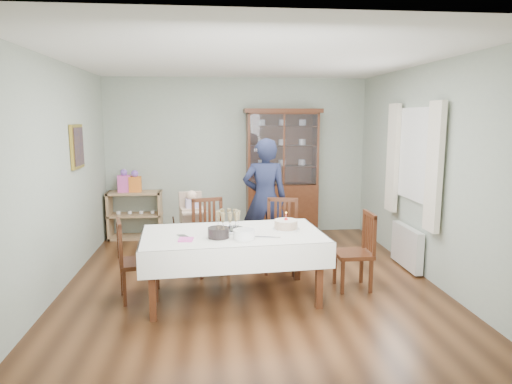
{
  "coord_description": "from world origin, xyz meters",
  "views": [
    {
      "loc": [
        -0.48,
        -5.43,
        2.03
      ],
      "look_at": [
        0.09,
        0.2,
        1.1
      ],
      "focal_mm": 32.0,
      "sensor_mm": 36.0,
      "label": 1
    }
  ],
  "objects": [
    {
      "name": "floor",
      "position": [
        0.0,
        0.0,
        0.0
      ],
      "size": [
        5.0,
        5.0,
        0.0
      ],
      "primitive_type": "plane",
      "color": "#593319",
      "rests_on": "ground"
    },
    {
      "name": "room_shell",
      "position": [
        0.0,
        0.53,
        1.7
      ],
      "size": [
        5.0,
        5.0,
        5.0
      ],
      "color": "#9EAA99",
      "rests_on": "floor"
    },
    {
      "name": "dining_table",
      "position": [
        -0.24,
        -0.5,
        0.38
      ],
      "size": [
        2.08,
        1.3,
        0.76
      ],
      "rotation": [
        0.0,
        0.0,
        0.08
      ],
      "color": "#492412",
      "rests_on": "floor"
    },
    {
      "name": "china_cabinet",
      "position": [
        0.75,
        2.26,
        1.12
      ],
      "size": [
        1.3,
        0.48,
        2.18
      ],
      "color": "#492412",
      "rests_on": "floor"
    },
    {
      "name": "sideboard",
      "position": [
        -1.75,
        2.28,
        0.4
      ],
      "size": [
        0.9,
        0.38,
        0.8
      ],
      "color": "tan",
      "rests_on": "floor"
    },
    {
      "name": "picture_frame",
      "position": [
        -2.22,
        0.8,
        1.65
      ],
      "size": [
        0.04,
        0.48,
        0.58
      ],
      "primitive_type": "cube",
      "color": "gold",
      "rests_on": "room_shell"
    },
    {
      "name": "window",
      "position": [
        2.22,
        0.3,
        1.55
      ],
      "size": [
        0.04,
        1.02,
        1.22
      ],
      "primitive_type": "cube",
      "color": "white",
      "rests_on": "room_shell"
    },
    {
      "name": "curtain_left",
      "position": [
        2.16,
        -0.32,
        1.45
      ],
      "size": [
        0.07,
        0.3,
        1.55
      ],
      "primitive_type": "cube",
      "color": "silver",
      "rests_on": "room_shell"
    },
    {
      "name": "curtain_right",
      "position": [
        2.16,
        0.92,
        1.45
      ],
      "size": [
        0.07,
        0.3,
        1.55
      ],
      "primitive_type": "cube",
      "color": "silver",
      "rests_on": "room_shell"
    },
    {
      "name": "radiator",
      "position": [
        2.16,
        0.3,
        0.3
      ],
      "size": [
        0.1,
        0.8,
        0.55
      ],
      "primitive_type": "cube",
      "color": "white",
      "rests_on": "floor"
    },
    {
      "name": "chair_far_left",
      "position": [
        -0.48,
        0.39,
        0.29
      ],
      "size": [
        0.53,
        0.53,
        0.97
      ],
      "rotation": [
        0.0,
        0.0,
        0.24
      ],
      "color": "#492412",
      "rests_on": "floor"
    },
    {
      "name": "chair_far_right",
      "position": [
        0.45,
        0.35,
        0.29
      ],
      "size": [
        0.52,
        0.52,
        0.96
      ],
      "rotation": [
        0.0,
        0.0,
        -0.24
      ],
      "color": "#492412",
      "rests_on": "floor"
    },
    {
      "name": "chair_end_left",
      "position": [
        -1.32,
        -0.42,
        0.27
      ],
      "size": [
        0.5,
        0.5,
        0.92
      ],
      "rotation": [
        0.0,
        0.0,
        1.82
      ],
      "color": "#492412",
      "rests_on": "floor"
    },
    {
      "name": "chair_end_right",
      "position": [
        1.22,
        -0.34,
        0.27
      ],
      "size": [
        0.41,
        0.41,
        0.92
      ],
      "rotation": [
        0.0,
        0.0,
        -1.57
      ],
      "color": "#492412",
      "rests_on": "floor"
    },
    {
      "name": "woman",
      "position": [
        0.3,
        0.96,
        0.87
      ],
      "size": [
        0.65,
        0.44,
        1.74
      ],
      "primitive_type": "imported",
      "rotation": [
        0.0,
        0.0,
        3.11
      ],
      "color": "#161A31",
      "rests_on": "floor"
    },
    {
      "name": "high_chair",
      "position": [
        -0.75,
        1.04,
        0.39
      ],
      "size": [
        0.53,
        0.53,
        1.0
      ],
      "rotation": [
        0.0,
        0.0,
        0.21
      ],
      "color": "black",
      "rests_on": "floor"
    },
    {
      "name": "champagne_tray",
      "position": [
        -0.29,
        -0.39,
        0.84
      ],
      "size": [
        0.38,
        0.38,
        0.23
      ],
      "color": "silver",
      "rests_on": "dining_table"
    },
    {
      "name": "birthday_cake",
      "position": [
        0.38,
        -0.42,
        0.82
      ],
      "size": [
        0.31,
        0.31,
        0.21
      ],
      "color": "white",
      "rests_on": "dining_table"
    },
    {
      "name": "plate_stack_dark",
      "position": [
        -0.4,
        -0.69,
        0.82
      ],
      "size": [
        0.3,
        0.3,
        0.11
      ],
      "primitive_type": "cylinder",
      "rotation": [
        0.0,
        0.0,
        -0.34
      ],
      "color": "black",
      "rests_on": "dining_table"
    },
    {
      "name": "plate_stack_white",
      "position": [
        -0.13,
        -0.76,
        0.81
      ],
      "size": [
        0.27,
        0.27,
        0.1
      ],
      "primitive_type": "cylinder",
      "rotation": [
        0.0,
        0.0,
        0.15
      ],
      "color": "white",
      "rests_on": "dining_table"
    },
    {
      "name": "napkin_stack",
      "position": [
        -0.74,
        -0.77,
        0.77
      ],
      "size": [
        0.16,
        0.16,
        0.02
      ],
      "primitive_type": "cube",
      "rotation": [
        0.0,
        0.0,
        -0.1
      ],
      "color": "#E353B2",
      "rests_on": "dining_table"
    },
    {
      "name": "cutlery",
      "position": [
        -0.81,
        -0.61,
        0.77
      ],
      "size": [
        0.17,
        0.19,
        0.01
      ],
      "primitive_type": null,
      "rotation": [
        0.0,
        0.0,
        0.49
      ],
      "color": "silver",
      "rests_on": "dining_table"
    },
    {
      "name": "cake_knife",
      "position": [
        0.12,
        -0.74,
        0.77
      ],
      "size": [
        0.28,
        0.1,
        0.01
      ],
      "primitive_type": "cube",
      "rotation": [
        0.0,
        0.0,
        -0.26
      ],
      "color": "silver",
      "rests_on": "dining_table"
    },
    {
      "name": "gift_bag_pink",
      "position": [
        -1.9,
        2.26,
        0.97
      ],
      "size": [
        0.21,
        0.14,
        0.38
      ],
      "color": "#E353B2",
      "rests_on": "sideboard"
    },
    {
      "name": "gift_bag_orange",
      "position": [
        -1.73,
        2.26,
        0.96
      ],
      "size": [
        0.2,
        0.14,
        0.36
      ],
      "color": "orange",
      "rests_on": "sideboard"
    }
  ]
}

